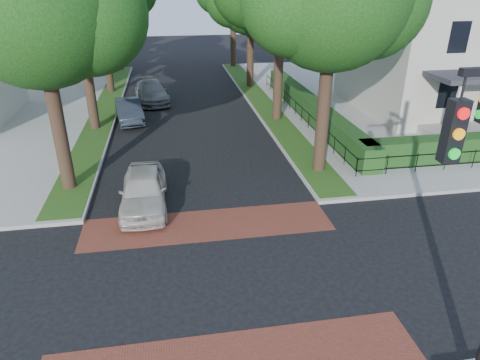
% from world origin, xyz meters
% --- Properties ---
extents(ground, '(120.00, 120.00, 0.00)m').
position_xyz_m(ground, '(0.00, 0.00, 0.00)').
color(ground, black).
rests_on(ground, ground).
extents(sidewalk_ne, '(30.00, 30.00, 0.15)m').
position_xyz_m(sidewalk_ne, '(19.50, 19.00, 0.07)').
color(sidewalk_ne, gray).
rests_on(sidewalk_ne, ground).
extents(crosswalk_far, '(9.00, 2.20, 0.01)m').
position_xyz_m(crosswalk_far, '(0.00, 3.20, 0.01)').
color(crosswalk_far, brown).
rests_on(crosswalk_far, ground).
extents(grass_strip_ne, '(1.60, 29.80, 0.02)m').
position_xyz_m(grass_strip_ne, '(5.40, 19.10, 0.16)').
color(grass_strip_ne, '#204513').
rests_on(grass_strip_ne, sidewalk_ne).
extents(grass_strip_nw, '(1.60, 29.80, 0.02)m').
position_xyz_m(grass_strip_nw, '(-5.40, 19.10, 0.16)').
color(grass_strip_nw, '#204513').
rests_on(grass_strip_nw, sidewalk_nw).
extents(tree_left_near, '(7.50, 6.45, 10.20)m').
position_xyz_m(tree_left_near, '(-5.40, 7.23, 7.27)').
color(tree_left_near, black).
rests_on(tree_left_near, sidewalk_nw).
extents(hedge_main_road, '(1.00, 18.00, 1.20)m').
position_xyz_m(hedge_main_road, '(7.70, 15.00, 0.75)').
color(hedge_main_road, '#1A3E15').
rests_on(hedge_main_road, sidewalk_ne).
extents(fence_main_road, '(0.06, 18.00, 0.90)m').
position_xyz_m(fence_main_road, '(6.90, 15.00, 0.60)').
color(fence_main_road, black).
rests_on(fence_main_road, sidewalk_ne).
extents(house_victorian, '(13.00, 13.05, 12.48)m').
position_xyz_m(house_victorian, '(17.51, 15.92, 6.02)').
color(house_victorian, beige).
rests_on(house_victorian, sidewalk_ne).
extents(parked_car_front, '(1.75, 4.34, 1.48)m').
position_xyz_m(parked_car_front, '(-2.30, 5.00, 0.74)').
color(parked_car_front, beige).
rests_on(parked_car_front, ground).
extents(parked_car_middle, '(2.14, 4.35, 1.37)m').
position_xyz_m(parked_car_middle, '(-3.60, 16.38, 0.69)').
color(parked_car_middle, '#222A34').
rests_on(parked_car_middle, ground).
extents(parked_car_rear, '(2.80, 5.28, 1.46)m').
position_xyz_m(parked_car_rear, '(-2.30, 20.90, 0.73)').
color(parked_car_rear, slate).
rests_on(parked_car_rear, ground).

